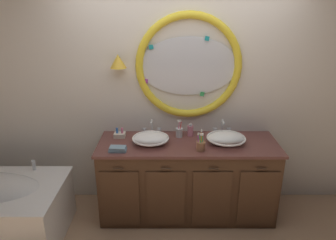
{
  "coord_description": "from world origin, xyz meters",
  "views": [
    {
      "loc": [
        -0.13,
        -2.73,
        2.24
      ],
      "look_at": [
        -0.12,
        0.25,
        1.11
      ],
      "focal_mm": 33.09,
      "sensor_mm": 36.0,
      "label": 1
    }
  ],
  "objects": [
    {
      "name": "folded_hand_towel",
      "position": [
        -0.63,
        0.04,
        0.88
      ],
      "size": [
        0.17,
        0.1,
        0.05
      ],
      "color": "#7593A8",
      "rests_on": "vanity_counter"
    },
    {
      "name": "toothbrush_holder_right",
      "position": [
        0.19,
        0.05,
        0.92
      ],
      "size": [
        0.1,
        0.1,
        0.21
      ],
      "color": "#996647",
      "rests_on": "vanity_counter"
    },
    {
      "name": "sink_basin_left",
      "position": [
        -0.32,
        0.21,
        0.92
      ],
      "size": [
        0.39,
        0.39,
        0.12
      ],
      "color": "white",
      "rests_on": "vanity_counter"
    },
    {
      "name": "back_wall_assembly",
      "position": [
        0.0,
        0.58,
        1.33
      ],
      "size": [
        6.4,
        0.26,
        2.6
      ],
      "color": "silver",
      "rests_on": "ground_plane"
    },
    {
      "name": "sink_basin_right",
      "position": [
        0.47,
        0.21,
        0.92
      ],
      "size": [
        0.41,
        0.41,
        0.13
      ],
      "color": "white",
      "rests_on": "vanity_counter"
    },
    {
      "name": "ground_plane",
      "position": [
        0.0,
        0.0,
        0.0
      ],
      "size": [
        14.0,
        14.0,
        0.0
      ],
      "primitive_type": "plane",
      "color": "tan"
    },
    {
      "name": "soap_dispenser",
      "position": [
        0.11,
        0.43,
        0.92
      ],
      "size": [
        0.07,
        0.07,
        0.14
      ],
      "color": "pink",
      "rests_on": "vanity_counter"
    },
    {
      "name": "faucet_set_left",
      "position": [
        -0.32,
        0.47,
        0.93
      ],
      "size": [
        0.22,
        0.12,
        0.17
      ],
      "color": "silver",
      "rests_on": "vanity_counter"
    },
    {
      "name": "vanity_counter",
      "position": [
        0.08,
        0.24,
        0.43
      ],
      "size": [
        1.9,
        0.66,
        0.86
      ],
      "color": "brown",
      "rests_on": "ground_plane"
    },
    {
      "name": "toothbrush_holder_left",
      "position": [
        -0.01,
        0.39,
        0.92
      ],
      "size": [
        0.08,
        0.08,
        0.2
      ],
      "color": "silver",
      "rests_on": "vanity_counter"
    },
    {
      "name": "toiletry_basket",
      "position": [
        -0.66,
        0.38,
        0.89
      ],
      "size": [
        0.12,
        0.11,
        0.11
      ],
      "color": "beige",
      "rests_on": "vanity_counter"
    },
    {
      "name": "faucet_set_right",
      "position": [
        0.47,
        0.47,
        0.93
      ],
      "size": [
        0.2,
        0.14,
        0.17
      ],
      "color": "silver",
      "rests_on": "vanity_counter"
    }
  ]
}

